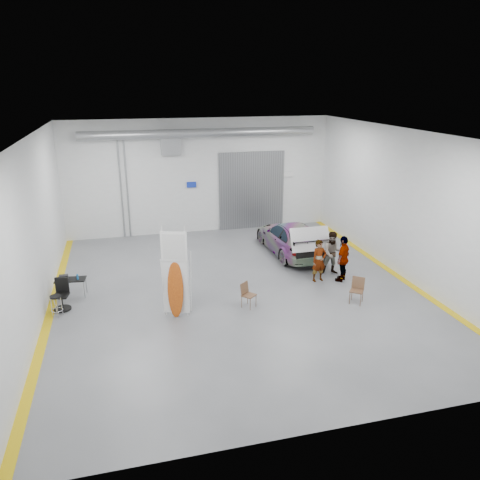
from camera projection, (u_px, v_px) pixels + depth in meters
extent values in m
plane|color=slate|center=(238.00, 291.00, 18.21)|extent=(16.00, 16.00, 0.00)
cube|color=silver|center=(34.00, 231.00, 15.60)|extent=(0.02, 16.00, 6.00)
cube|color=silver|center=(405.00, 205.00, 18.90)|extent=(0.02, 16.00, 6.00)
cube|color=silver|center=(200.00, 176.00, 24.59)|extent=(14.00, 0.02, 6.00)
cube|color=silver|center=(329.00, 316.00, 9.91)|extent=(14.00, 0.02, 6.00)
cube|color=white|center=(237.00, 134.00, 16.29)|extent=(14.00, 16.00, 0.02)
cube|color=gray|center=(252.00, 191.00, 25.46)|extent=(3.60, 0.12, 4.20)
cube|color=gray|center=(170.00, 143.00, 23.58)|extent=(1.00, 0.50, 1.20)
cylinder|color=gray|center=(201.00, 133.00, 23.30)|extent=(11.90, 0.44, 0.44)
cube|color=#152CAC|center=(191.00, 185.00, 24.52)|extent=(0.50, 0.04, 0.30)
cube|color=white|center=(287.00, 174.00, 25.68)|extent=(0.70, 0.04, 0.25)
cylinder|color=gray|center=(127.00, 190.00, 23.78)|extent=(0.08, 0.08, 5.00)
cylinder|color=gray|center=(121.00, 190.00, 23.71)|extent=(0.08, 0.08, 5.00)
cube|color=gold|center=(51.00, 311.00, 16.60)|extent=(0.30, 16.00, 0.01)
cube|color=gold|center=(394.00, 274.00, 19.82)|extent=(0.30, 16.00, 0.01)
imported|color=white|center=(291.00, 238.00, 22.04)|extent=(2.23, 5.16, 1.48)
imported|color=olive|center=(319.00, 261.00, 18.86)|extent=(0.70, 0.51, 1.75)
imported|color=slate|center=(333.00, 253.00, 19.56)|extent=(1.03, 0.87, 1.85)
imported|color=#9A5B33|center=(343.00, 259.00, 18.85)|extent=(1.12, 1.10, 1.92)
cube|color=white|center=(178.00, 287.00, 15.96)|extent=(0.88, 0.32, 1.95)
ellipsoid|color=orange|center=(178.00, 289.00, 15.89)|extent=(0.60, 0.41, 2.06)
cube|color=white|center=(176.00, 247.00, 15.47)|extent=(0.85, 0.31, 1.03)
cylinder|color=white|center=(166.00, 273.00, 15.69)|extent=(0.03, 0.03, 3.25)
cylinder|color=white|center=(188.00, 271.00, 15.87)|extent=(0.03, 0.03, 3.25)
cube|color=brown|center=(249.00, 295.00, 16.74)|extent=(0.60, 0.60, 0.04)
cube|color=brown|center=(247.00, 287.00, 16.85)|extent=(0.39, 0.35, 0.41)
cube|color=brown|center=(357.00, 291.00, 17.04)|extent=(0.63, 0.63, 0.04)
cube|color=brown|center=(355.00, 282.00, 17.15)|extent=(0.42, 0.36, 0.44)
cylinder|color=black|center=(55.00, 297.00, 15.99)|extent=(0.37, 0.37, 0.06)
torus|color=silver|center=(57.00, 310.00, 16.15)|extent=(0.40, 0.40, 0.02)
cylinder|color=gray|center=(56.00, 292.00, 17.31)|extent=(0.03, 0.03, 0.66)
cylinder|color=gray|center=(85.00, 289.00, 17.55)|extent=(0.03, 0.03, 0.66)
cylinder|color=gray|center=(58.00, 287.00, 17.74)|extent=(0.03, 0.03, 0.66)
cylinder|color=gray|center=(86.00, 284.00, 17.98)|extent=(0.03, 0.03, 0.66)
cube|color=black|center=(70.00, 280.00, 17.53)|extent=(1.16, 0.66, 0.04)
cylinder|color=#1B63A5|center=(78.00, 277.00, 17.47)|extent=(0.07, 0.07, 0.20)
cube|color=black|center=(64.00, 277.00, 17.49)|extent=(0.32, 0.20, 0.17)
cylinder|color=black|center=(63.00, 309.00, 16.67)|extent=(0.60, 0.60, 0.04)
cylinder|color=black|center=(62.00, 302.00, 16.59)|extent=(0.06, 0.06, 0.51)
cube|color=black|center=(61.00, 296.00, 16.51)|extent=(0.58, 0.58, 0.07)
cube|color=black|center=(61.00, 285.00, 16.62)|extent=(0.47, 0.16, 0.54)
cube|color=silver|center=(310.00, 238.00, 19.69)|extent=(1.72, 1.05, 0.04)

